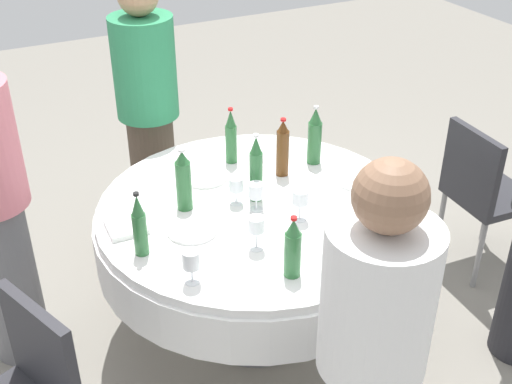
% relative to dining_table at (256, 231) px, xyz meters
% --- Properties ---
extents(ground_plane, '(10.00, 10.00, 0.00)m').
position_rel_dining_table_xyz_m(ground_plane, '(0.00, 0.00, -0.59)').
color(ground_plane, gray).
extents(dining_table, '(1.47, 1.47, 0.74)m').
position_rel_dining_table_xyz_m(dining_table, '(0.00, 0.00, 0.00)').
color(dining_table, white).
rests_on(dining_table, ground_plane).
extents(bottle_green_front, '(0.07, 0.07, 0.31)m').
position_rel_dining_table_xyz_m(bottle_green_front, '(0.23, -0.44, 0.29)').
color(bottle_green_front, '#2D6B38').
rests_on(bottle_green_front, dining_table).
extents(bottle_green_north, '(0.06, 0.06, 0.29)m').
position_rel_dining_table_xyz_m(bottle_green_north, '(0.42, -0.07, 0.28)').
color(bottle_green_north, '#2D6B38').
rests_on(bottle_green_north, dining_table).
extents(bottle_green_right, '(0.07, 0.07, 0.27)m').
position_rel_dining_table_xyz_m(bottle_green_right, '(-0.52, 0.10, 0.27)').
color(bottle_green_right, '#2D6B38').
rests_on(bottle_green_right, dining_table).
extents(bottle_green_west, '(0.06, 0.06, 0.33)m').
position_rel_dining_table_xyz_m(bottle_green_west, '(0.05, -0.02, 0.30)').
color(bottle_green_west, '#2D6B38').
rests_on(bottle_green_west, dining_table).
extents(bottle_green_mid, '(0.07, 0.07, 0.30)m').
position_rel_dining_table_xyz_m(bottle_green_mid, '(0.12, 0.30, 0.29)').
color(bottle_green_mid, '#2D6B38').
rests_on(bottle_green_mid, dining_table).
extents(bottle_brown_far, '(0.06, 0.06, 0.30)m').
position_rel_dining_table_xyz_m(bottle_brown_far, '(0.19, -0.24, 0.29)').
color(bottle_brown_far, '#593314').
rests_on(bottle_brown_far, dining_table).
extents(bottle_green_near, '(0.06, 0.06, 0.29)m').
position_rel_dining_table_xyz_m(bottle_green_near, '(-0.12, 0.58, 0.28)').
color(bottle_green_near, '#2D6B38').
rests_on(bottle_green_near, dining_table).
extents(wine_glass_west, '(0.06, 0.06, 0.13)m').
position_rel_dining_table_xyz_m(wine_glass_west, '(0.05, 0.07, 0.24)').
color(wine_glass_west, white).
rests_on(wine_glass_west, dining_table).
extents(wine_glass_mid, '(0.07, 0.07, 0.13)m').
position_rel_dining_table_xyz_m(wine_glass_mid, '(-0.04, 0.02, 0.24)').
color(wine_glass_mid, white).
rests_on(wine_glass_mid, dining_table).
extents(wine_glass_far, '(0.07, 0.07, 0.15)m').
position_rel_dining_table_xyz_m(wine_glass_far, '(-0.30, 0.15, 0.25)').
color(wine_glass_far, white).
rests_on(wine_glass_far, dining_table).
extents(wine_glass_near, '(0.07, 0.07, 0.15)m').
position_rel_dining_table_xyz_m(wine_glass_near, '(-0.19, -0.12, 0.26)').
color(wine_glass_near, white).
rests_on(wine_glass_near, dining_table).
extents(wine_glass_rear, '(0.07, 0.07, 0.14)m').
position_rel_dining_table_xyz_m(wine_glass_rear, '(-0.39, 0.46, 0.25)').
color(wine_glass_rear, white).
rests_on(wine_glass_rear, dining_table).
extents(plate_rear, '(0.21, 0.21, 0.02)m').
position_rel_dining_table_xyz_m(plate_rear, '(0.32, 0.11, 0.15)').
color(plate_rear, white).
rests_on(plate_rear, dining_table).
extents(plate_south, '(0.21, 0.21, 0.02)m').
position_rel_dining_table_xyz_m(plate_south, '(-0.03, -0.53, 0.15)').
color(plate_south, white).
rests_on(plate_south, dining_table).
extents(plate_inner, '(0.22, 0.22, 0.02)m').
position_rel_dining_table_xyz_m(plate_inner, '(-0.07, 0.34, 0.15)').
color(plate_inner, white).
rests_on(plate_inner, dining_table).
extents(knife_north, '(0.18, 0.03, 0.00)m').
position_rel_dining_table_xyz_m(knife_north, '(0.40, -0.22, 0.15)').
color(knife_north, silver).
rests_on(knife_north, dining_table).
extents(folded_napkin, '(0.17, 0.17, 0.02)m').
position_rel_dining_table_xyz_m(folded_napkin, '(0.07, 0.58, 0.16)').
color(folded_napkin, white).
rests_on(folded_napkin, dining_table).
extents(person_north, '(0.34, 0.34, 1.52)m').
position_rel_dining_table_xyz_m(person_north, '(-1.08, 0.14, 0.20)').
color(person_north, '#26262B').
rests_on(person_north, ground_plane).
extents(person_west, '(0.34, 0.34, 1.57)m').
position_rel_dining_table_xyz_m(person_west, '(1.01, 0.16, 0.23)').
color(person_west, '#4C3F33').
rests_on(person_west, ground_plane).
extents(chair_near, '(0.42, 0.42, 0.87)m').
position_rel_dining_table_xyz_m(chair_near, '(-0.07, -1.32, -0.08)').
color(chair_near, '#2D2D33').
rests_on(chair_near, ground_plane).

